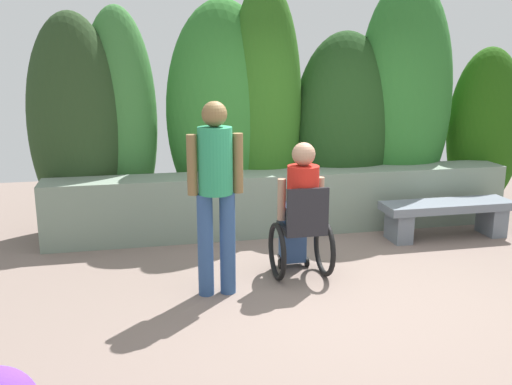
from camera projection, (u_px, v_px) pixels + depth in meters
name	position (u px, v px, depth m)	size (l,w,h in m)	color
ground_plane	(339.00, 292.00, 5.18)	(11.10, 11.10, 0.00)	#77655D
stone_retaining_wall	(285.00, 202.00, 6.90)	(5.66, 0.51, 0.74)	gray
hedge_backdrop	(289.00, 115.00, 7.23)	(6.53, 1.13, 3.11)	#263C1E
stone_bench	(447.00, 214.00, 6.68)	(1.57, 0.43, 0.44)	slate
person_in_wheelchair	(301.00, 215.00, 5.43)	(0.53, 0.66, 1.33)	black
person_standing_companion	(216.00, 186.00, 4.92)	(0.49, 0.30, 1.74)	navy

